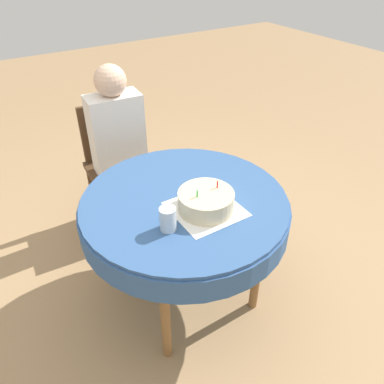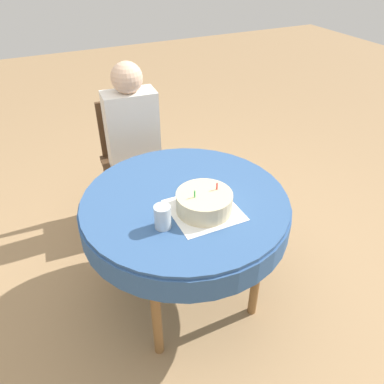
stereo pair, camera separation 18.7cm
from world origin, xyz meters
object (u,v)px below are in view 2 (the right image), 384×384
(chair, at_px, (133,157))
(birthday_cake, at_px, (204,202))
(person, at_px, (133,134))
(drinking_glass, at_px, (163,217))

(chair, bearing_deg, birthday_cake, -83.25)
(person, bearing_deg, chair, 90.00)
(person, distance_m, birthday_cake, 0.96)
(chair, distance_m, birthday_cake, 1.09)
(birthday_cake, height_order, drinking_glass, birthday_cake)
(birthday_cake, bearing_deg, person, 93.21)
(person, height_order, birthday_cake, person)
(person, relative_size, birthday_cake, 4.38)
(chair, height_order, birthday_cake, chair)
(birthday_cake, bearing_deg, chair, 92.55)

